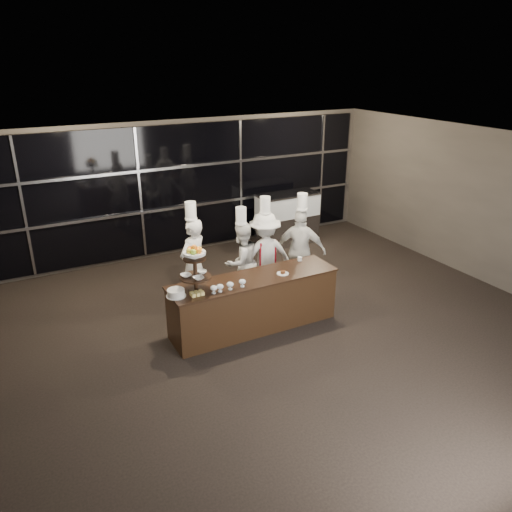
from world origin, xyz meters
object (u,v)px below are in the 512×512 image
display_stand (195,265)px  chef_c (265,254)px  buffet_counter (254,302)px  layer_cake (176,293)px  display_case (287,216)px  chef_d (301,250)px  chef_a (193,263)px  chef_b (242,261)px

display_stand → chef_c: chef_c is taller
buffet_counter → layer_cake: 1.44m
layer_cake → chef_c: (2.10, 1.05, -0.15)m
display_case → chef_c: 2.88m
buffet_counter → chef_c: chef_c is taller
buffet_counter → display_case: bearing=50.9°
buffet_counter → chef_d: chef_d is taller
chef_a → chef_b: bearing=-7.2°
display_stand → display_case: (3.60, 3.20, -0.65)m
chef_c → layer_cake: bearing=-153.4°
display_case → chef_d: bearing=-116.0°
buffet_counter → display_stand: (-1.00, -0.00, 0.87)m
chef_c → chef_d: (0.70, -0.13, 0.01)m
layer_cake → chef_b: 1.97m
buffet_counter → display_stand: 1.33m
layer_cake → display_case: size_ratio=0.20×
display_case → chef_b: (-2.31, -2.17, 0.08)m
buffet_counter → chef_a: size_ratio=1.44×
display_case → chef_b: 3.17m
layer_cake → chef_b: bearing=33.6°
display_case → chef_d: size_ratio=0.76×
buffet_counter → display_stand: display_stand is taller
buffet_counter → display_case: 4.13m
buffet_counter → chef_c: (0.76, 1.00, 0.36)m
layer_cake → chef_a: (0.74, 1.20, -0.11)m
chef_a → chef_b: chef_a is taller
layer_cake → chef_c: chef_c is taller
chef_b → layer_cake: bearing=-146.4°
layer_cake → chef_d: bearing=18.1°
chef_b → chef_c: 0.47m
display_stand → chef_a: size_ratio=0.38×
chef_c → chef_b: bearing=175.4°
layer_cake → chef_d: chef_d is taller
buffet_counter → layer_cake: bearing=-177.9°
chef_d → chef_b: bearing=171.6°
buffet_counter → chef_c: size_ratio=1.47×
chef_b → chef_d: chef_d is taller
display_case → chef_a: chef_a is taller
layer_cake → buffet_counter: bearing=2.1°
display_case → chef_d: chef_d is taller
chef_d → chef_c: bearing=169.2°
layer_cake → display_stand: bearing=8.3°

